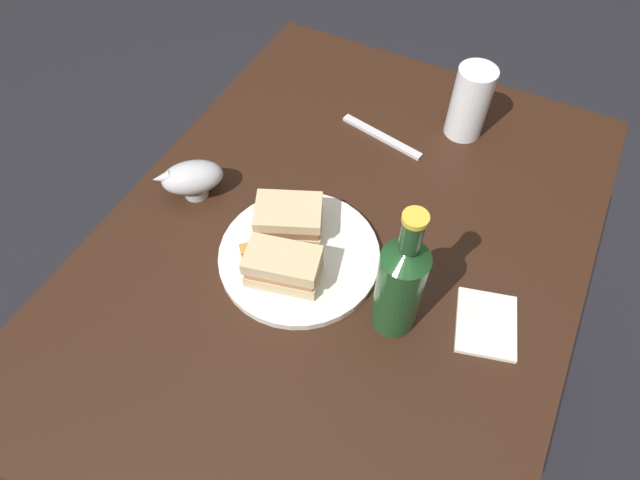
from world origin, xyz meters
TOP-DOWN VIEW (x-y plane):
  - ground_plane at (0.00, 0.00)m, footprint 6.00×6.00m
  - dining_table at (0.00, 0.00)m, footprint 1.06×0.78m
  - plate at (-0.06, 0.05)m, footprint 0.27×0.27m
  - sandwich_half_left at (-0.02, 0.08)m, footprint 0.11×0.13m
  - sandwich_half_right at (-0.11, 0.05)m, footprint 0.09×0.13m
  - potato_wedge_front at (-0.06, 0.10)m, footprint 0.04×0.05m
  - potato_wedge_middle at (-0.07, 0.08)m, footprint 0.03×0.06m
  - potato_wedge_back at (-0.12, 0.07)m, footprint 0.03×0.04m
  - potato_wedge_left_edge at (-0.07, 0.10)m, footprint 0.03×0.04m
  - potato_wedge_right_edge at (-0.09, 0.12)m, footprint 0.05×0.05m
  - potato_wedge_stray at (-0.04, 0.08)m, footprint 0.03×0.04m
  - pint_glass at (0.36, -0.10)m, footprint 0.07×0.07m
  - gravy_boat at (-0.02, 0.28)m, footprint 0.12×0.12m
  - cider_bottle at (-0.09, -0.13)m, footprint 0.07×0.07m
  - napkin at (-0.04, -0.26)m, footprint 0.13×0.12m
  - fork at (0.27, 0.04)m, footprint 0.05×0.18m

SIDE VIEW (x-z plane):
  - ground_plane at x=0.00m, z-range 0.00..0.00m
  - dining_table at x=0.00m, z-range 0.00..0.78m
  - fork at x=0.27m, z-range 0.78..0.79m
  - napkin at x=-0.04m, z-range 0.78..0.79m
  - plate at x=-0.06m, z-range 0.78..0.79m
  - potato_wedge_right_edge at x=-0.09m, z-range 0.79..0.81m
  - potato_wedge_back at x=-0.12m, z-range 0.79..0.81m
  - potato_wedge_left_edge at x=-0.07m, z-range 0.79..0.81m
  - potato_wedge_middle at x=-0.07m, z-range 0.79..0.81m
  - potato_wedge_stray at x=-0.04m, z-range 0.79..0.81m
  - potato_wedge_front at x=-0.06m, z-range 0.79..0.81m
  - gravy_boat at x=-0.02m, z-range 0.79..0.86m
  - sandwich_half_left at x=-0.02m, z-range 0.79..0.85m
  - sandwich_half_right at x=-0.11m, z-range 0.79..0.85m
  - pint_glass at x=0.36m, z-range 0.77..0.91m
  - cider_bottle at x=-0.09m, z-range 0.75..1.01m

